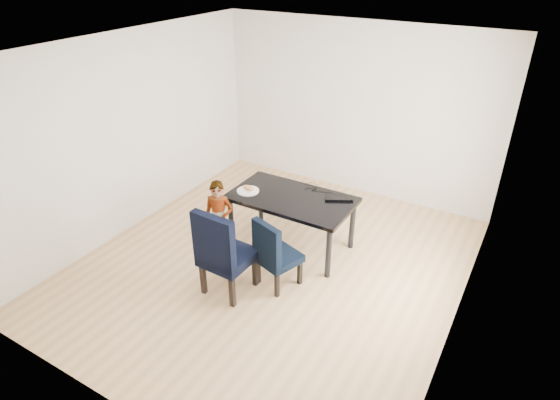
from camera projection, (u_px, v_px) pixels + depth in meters
The scene contains 14 objects.
floor at pixel (272, 264), 6.04m from camera, with size 4.50×5.00×0.01m, color tan.
ceiling at pixel (270, 48), 4.73m from camera, with size 4.50×5.00×0.01m, color white.
wall_back at pixel (355, 110), 7.28m from camera, with size 4.50×0.01×2.70m, color white.
wall_front at pixel (97, 292), 3.49m from camera, with size 4.50×0.01×2.70m, color silver.
wall_left at pixel (130, 134), 6.38m from camera, with size 0.01×5.00×2.70m, color white.
wall_right at pixel (476, 221), 4.39m from camera, with size 0.01×5.00×2.70m, color beige.
dining_table at pixel (291, 222), 6.23m from camera, with size 1.60×0.90×0.75m, color black.
chair_left at pixel (228, 250), 5.34m from camera, with size 0.54×0.56×1.12m, color black.
chair_right at pixel (279, 252), 5.49m from camera, with size 0.44×0.45×0.91m, color black.
child at pixel (219, 220), 5.97m from camera, with size 0.39×0.26×1.07m, color #D65E12.
plate at pixel (248, 191), 6.19m from camera, with size 0.29×0.29×0.02m, color white.
sandwich at pixel (248, 188), 6.18m from camera, with size 0.17×0.08×0.07m, color #9F7239.
laptop at pixel (339, 196), 6.05m from camera, with size 0.36×0.23×0.03m, color black.
cable_tangle at pixel (311, 189), 6.23m from camera, with size 0.16×0.16×0.01m, color black.
Camera 1 is at (2.56, -4.17, 3.64)m, focal length 30.00 mm.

